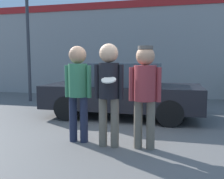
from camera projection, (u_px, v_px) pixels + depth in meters
name	position (u px, v px, depth m)	size (l,w,h in m)	color
ground_plane	(111.00, 142.00, 4.81)	(56.00, 56.00, 0.00)	#5B5956
storefront_building	(147.00, 49.00, 10.65)	(24.00, 0.22, 4.09)	gray
person_left	(78.00, 85.00, 4.69)	(0.52, 0.35, 1.82)	#1E2338
person_middle_with_frisbee	(109.00, 85.00, 4.41)	(0.53, 0.56, 1.85)	#665B4C
person_right	(145.00, 87.00, 4.30)	(0.56, 0.39, 1.80)	#665B4C
parked_car_near	(122.00, 90.00, 6.96)	(4.23, 1.92, 1.49)	black
street_lamp	(32.00, 8.00, 9.27)	(1.26, 0.35, 5.74)	#38383D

